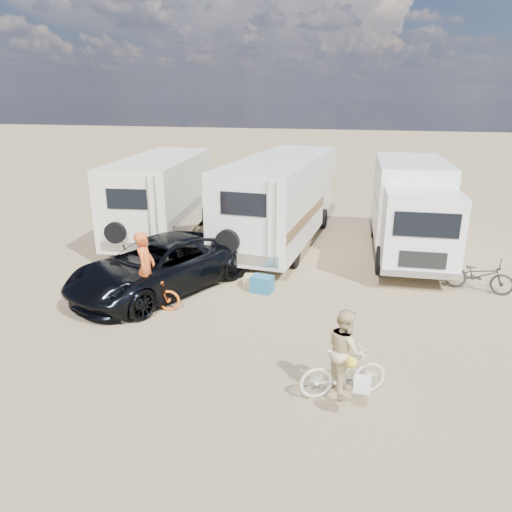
% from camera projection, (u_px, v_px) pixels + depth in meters
% --- Properties ---
extents(ground, '(140.00, 140.00, 0.00)m').
position_uv_depth(ground, '(240.00, 334.00, 11.24)').
color(ground, '#9D855D').
rests_on(ground, ground).
extents(rv_main, '(3.14, 8.54, 3.20)m').
position_uv_depth(rv_main, '(281.00, 201.00, 17.67)').
color(rv_main, silver).
rests_on(rv_main, ground).
extents(rv_left, '(3.19, 7.03, 3.12)m').
position_uv_depth(rv_left, '(162.00, 198.00, 18.29)').
color(rv_left, beige).
rests_on(rv_left, ground).
extents(box_truck, '(2.63, 7.04, 3.16)m').
position_uv_depth(box_truck, '(411.00, 211.00, 16.25)').
color(box_truck, white).
rests_on(box_truck, ground).
extents(dark_suv, '(4.52, 5.95, 1.50)m').
position_uv_depth(dark_suv, '(159.00, 266.00, 13.49)').
color(dark_suv, black).
rests_on(dark_suv, ground).
extents(bike_man, '(1.76, 0.89, 0.88)m').
position_uv_depth(bike_man, '(148.00, 294.00, 12.35)').
color(bike_man, '#E15914').
rests_on(bike_man, ground).
extents(bike_woman, '(1.72, 1.11, 1.01)m').
position_uv_depth(bike_woman, '(343.00, 372.00, 8.77)').
color(bike_woman, beige).
rests_on(bike_woman, ground).
extents(rider_man, '(0.59, 0.78, 1.94)m').
position_uv_depth(rider_man, '(146.00, 275.00, 12.18)').
color(rider_man, '#E15822').
rests_on(rider_man, ground).
extents(rider_woman, '(0.86, 0.94, 1.58)m').
position_uv_depth(rider_woman, '(344.00, 358.00, 8.68)').
color(rider_woman, '#D2B986').
rests_on(rider_woman, ground).
extents(bike_parked, '(1.95, 1.11, 0.97)m').
position_uv_depth(bike_parked, '(479.00, 275.00, 13.54)').
color(bike_parked, '#242624').
rests_on(bike_parked, ground).
extents(cooler, '(0.65, 0.52, 0.48)m').
position_uv_depth(cooler, '(262.00, 284.00, 13.56)').
color(cooler, '#1D6388').
rests_on(cooler, ground).
extents(crate, '(0.46, 0.46, 0.34)m').
position_uv_depth(crate, '(251.00, 281.00, 13.98)').
color(crate, '#978856').
rests_on(crate, ground).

